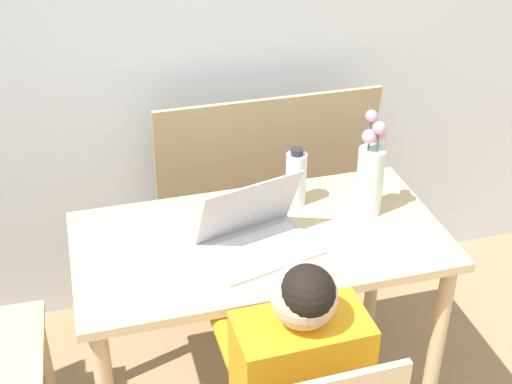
{
  "coord_description": "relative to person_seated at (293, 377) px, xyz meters",
  "views": [
    {
      "loc": [
        -0.26,
        -0.29,
        2.05
      ],
      "look_at": [
        0.21,
        1.45,
        0.94
      ],
      "focal_mm": 50.0,
      "sensor_mm": 36.0,
      "label": 1
    }
  ],
  "objects": [
    {
      "name": "laptop",
      "position": [
        0.02,
        0.45,
        0.16
      ],
      "size": [
        0.38,
        0.31,
        0.22
      ],
      "rotation": [
        0.0,
        0.0,
        0.25
      ],
      "color": "#B2B2B7",
      "rests_on": "dining_table"
    },
    {
      "name": "wall_back",
      "position": [
        -0.18,
        1.25,
        0.6
      ],
      "size": [
        6.4,
        0.05,
        2.5
      ],
      "color": "silver",
      "rests_on": "ground_plane"
    },
    {
      "name": "dining_table",
      "position": [
        0.05,
        0.49,
        -0.01
      ],
      "size": [
        1.16,
        0.6,
        0.76
      ],
      "color": "#D6B784",
      "rests_on": "ground_plane"
    },
    {
      "name": "water_bottle",
      "position": [
        0.22,
        0.66,
        0.2
      ],
      "size": [
        0.07,
        0.07,
        0.2
      ],
      "color": "silver",
      "rests_on": "dining_table"
    },
    {
      "name": "person_seated",
      "position": [
        0.0,
        0.0,
        0.0
      ],
      "size": [
        0.34,
        0.43,
        1.06
      ],
      "rotation": [
        0.0,
        0.0,
        3.16
      ],
      "color": "orange",
      "rests_on": "ground_plane"
    },
    {
      "name": "flower_vase",
      "position": [
        0.43,
        0.54,
        0.25
      ],
      "size": [
        0.09,
        0.09,
        0.36
      ],
      "color": "silver",
      "rests_on": "dining_table"
    },
    {
      "name": "cardboard_panel",
      "position": [
        0.24,
        1.12,
        -0.17
      ],
      "size": [
        0.89,
        0.15,
        0.97
      ],
      "color": "tan",
      "rests_on": "ground_plane"
    }
  ]
}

